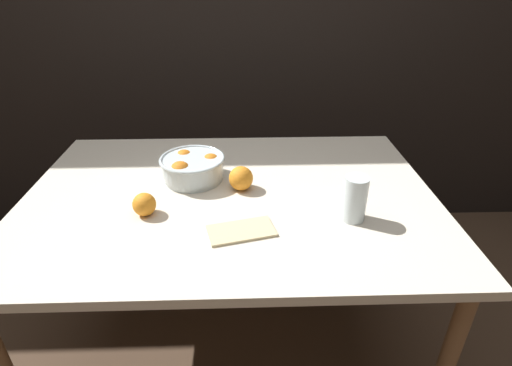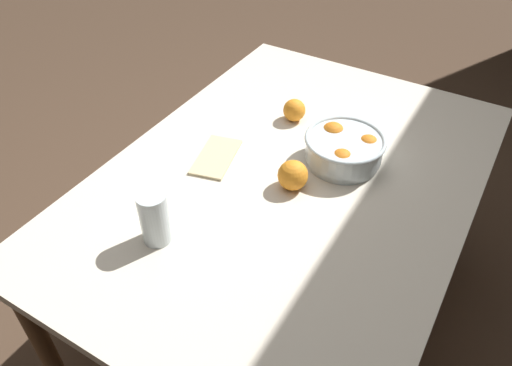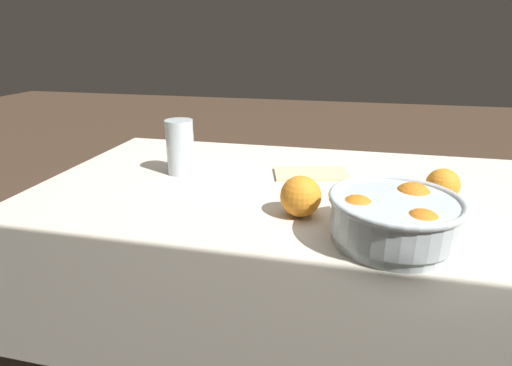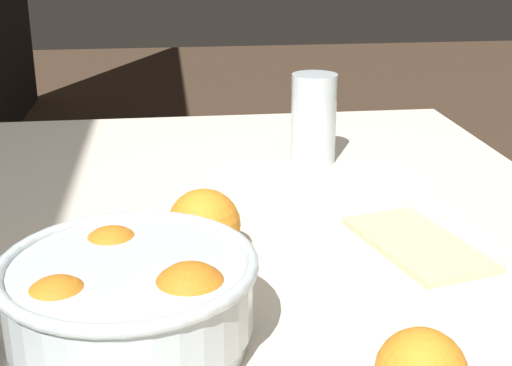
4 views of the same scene
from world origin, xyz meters
TOP-DOWN VIEW (x-y plane):
  - ground_plane at (0.00, 0.00)m, footprint 12.00×12.00m
  - dining_table at (0.00, 0.00)m, footprint 1.39×0.98m
  - fruit_bowl at (-0.13, 0.10)m, footprint 0.23×0.23m
  - juice_glass at (0.38, -0.17)m, footprint 0.07×0.07m
  - orange_loose_near_bowl at (-0.26, -0.12)m, footprint 0.07×0.07m
  - orange_loose_front at (0.04, 0.03)m, footprint 0.08×0.08m
  - napkin at (0.04, -0.22)m, footprint 0.21×0.14m

SIDE VIEW (x-z plane):
  - ground_plane at x=0.00m, z-range 0.00..0.00m
  - dining_table at x=0.00m, z-range 0.29..0.99m
  - napkin at x=0.04m, z-range 0.70..0.71m
  - orange_loose_near_bowl at x=-0.26m, z-range 0.70..0.78m
  - orange_loose_front at x=0.04m, z-range 0.70..0.79m
  - fruit_bowl at x=-0.13m, z-range 0.71..0.80m
  - juice_glass at x=0.38m, z-range 0.70..0.84m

